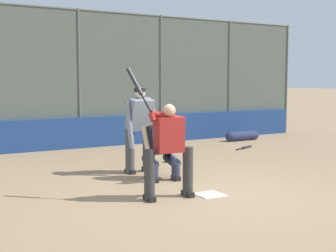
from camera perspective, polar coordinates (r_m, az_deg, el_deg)
name	(u,v)px	position (r m, az deg, el deg)	size (l,w,h in m)	color
ground_plane	(210,195)	(7.69, 5.11, -8.37)	(160.00, 160.00, 0.00)	#9E7F5B
home_plate_marker	(210,195)	(7.69, 5.11, -8.32)	(0.43, 0.43, 0.01)	white
backstop_fence	(79,76)	(13.06, -10.80, 6.04)	(15.41, 0.08, 3.78)	#515651
padding_wall	(81,133)	(13.04, -10.53, -0.81)	(15.02, 0.18, 0.84)	navy
batter_at_plate	(168,148)	(7.29, 0.03, -2.64)	(0.94, 0.66, 2.05)	#333333
catcher_behind_plate	(162,145)	(8.74, -0.78, -2.30)	(0.68, 0.83, 1.26)	#2D334C
umpire_home	(140,127)	(9.33, -3.47, -0.15)	(0.70, 0.45, 1.71)	#4C4C51
spare_bat_near_backstop	(246,147)	(12.93, 9.47, -2.57)	(0.77, 0.36, 0.07)	black
fielding_glove_on_dirt	(169,160)	(10.66, 0.14, -4.15)	(0.27, 0.21, 0.10)	brown
equipment_bag_dugout_side	(242,136)	(14.61, 9.05, -1.18)	(1.24, 0.29, 0.29)	navy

